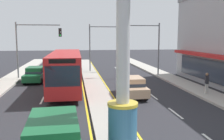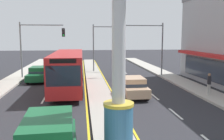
{
  "view_description": "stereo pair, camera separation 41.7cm",
  "coord_description": "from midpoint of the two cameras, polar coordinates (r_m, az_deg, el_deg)",
  "views": [
    {
      "loc": [
        -1.82,
        -4.81,
        4.68
      ],
      "look_at": [
        0.47,
        10.3,
        2.6
      ],
      "focal_mm": 39.87,
      "sensor_mm": 36.0,
      "label": 1
    },
    {
      "loc": [
        -1.41,
        -4.87,
        4.68
      ],
      "look_at": [
        0.47,
        10.3,
        2.6
      ],
      "focal_mm": 39.87,
      "sensor_mm": 36.0,
      "label": 2
    }
  ],
  "objects": [
    {
      "name": "median_strip",
      "position": [
        23.35,
        -2.95,
        -3.65
      ],
      "size": [
        1.88,
        52.0,
        0.14
      ],
      "primitive_type": "cube",
      "color": "#A39E93",
      "rests_on": "ground"
    },
    {
      "name": "sidewalk_right",
      "position": [
        23.67,
        18.82,
        -3.85
      ],
      "size": [
        2.2,
        60.0,
        0.18
      ],
      "primitive_type": "cube",
      "color": "#ADA89E",
      "rests_on": "ground"
    },
    {
      "name": "lane_markings",
      "position": [
        22.05,
        -2.7,
        -4.51
      ],
      "size": [
        8.62,
        52.0,
        0.01
      ],
      "color": "silver",
      "rests_on": "ground"
    },
    {
      "name": "district_sign",
      "position": [
        9.41,
        2.85,
        6.0
      ],
      "size": [
        6.79,
        1.2,
        8.07
      ],
      "color": "#33668C",
      "rests_on": "median_strip"
    },
    {
      "name": "traffic_light_left_side",
      "position": [
        28.43,
        -16.39,
        6.56
      ],
      "size": [
        4.86,
        0.46,
        6.2
      ],
      "color": "slate",
      "rests_on": "ground"
    },
    {
      "name": "traffic_light_right_side",
      "position": [
        29.0,
        8.59,
        6.81
      ],
      "size": [
        4.86,
        0.46,
        6.2
      ],
      "color": "slate",
      "rests_on": "ground"
    },
    {
      "name": "traffic_light_median_far",
      "position": [
        32.42,
        -1.25,
        6.89
      ],
      "size": [
        4.2,
        0.46,
        6.2
      ],
      "color": "slate",
      "rests_on": "ground"
    },
    {
      "name": "sedan_near_right_lane",
      "position": [
        33.84,
        -8.65,
        1.06
      ],
      "size": [
        1.92,
        4.34,
        1.53
      ],
      "color": "black",
      "rests_on": "ground"
    },
    {
      "name": "bus_far_right_lane",
      "position": [
        22.26,
        -9.5,
        0.39
      ],
      "size": [
        2.62,
        11.21,
        3.26
      ],
      "color": "#B21E1E",
      "rests_on": "ground"
    },
    {
      "name": "sedan_far_left_oncoming",
      "position": [
        19.56,
        5.51,
        -3.76
      ],
      "size": [
        1.86,
        4.31,
        1.53
      ],
      "color": "tan",
      "rests_on": "ground"
    },
    {
      "name": "sedan_kerb_right",
      "position": [
        26.92,
        -16.1,
        -0.87
      ],
      "size": [
        1.93,
        4.35,
        1.53
      ],
      "color": "#14562D",
      "rests_on": "ground"
    },
    {
      "name": "pedestrian_near_kerb",
      "position": [
        20.73,
        21.9,
        -2.69
      ],
      "size": [
        0.33,
        0.45,
        1.68
      ],
      "color": "#B7B2AD",
      "rests_on": "sidewalk_right"
    }
  ]
}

